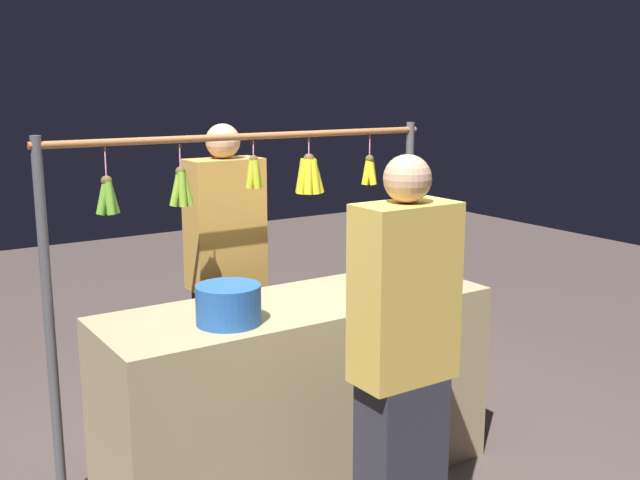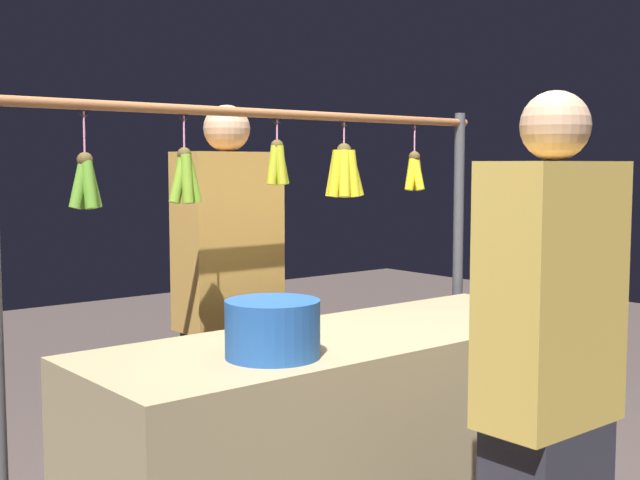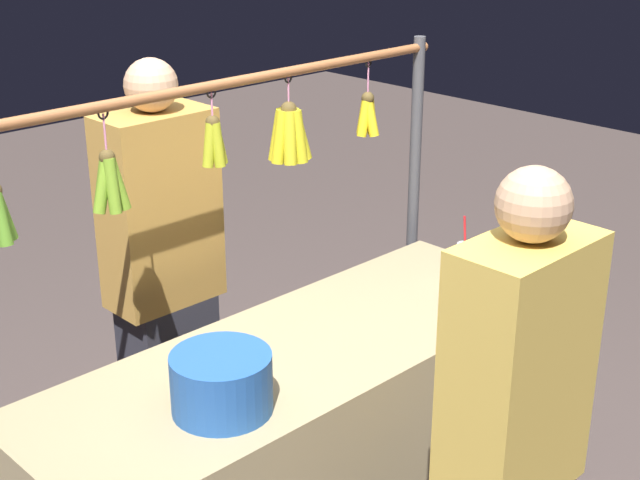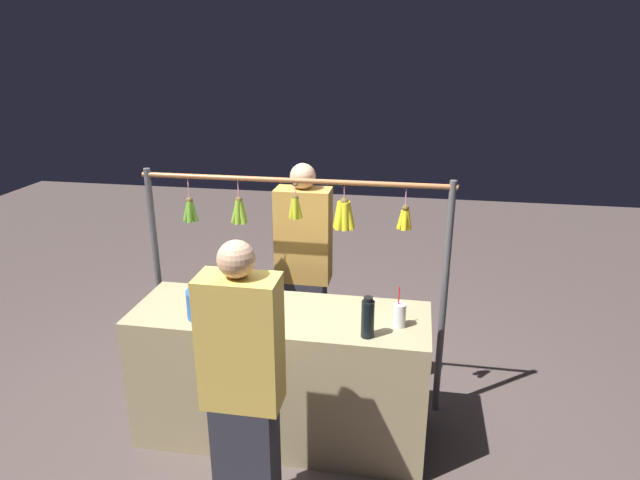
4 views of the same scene
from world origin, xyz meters
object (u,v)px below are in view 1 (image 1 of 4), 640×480
at_px(blue_bucket, 229,304).
at_px(drink_cup, 427,268).
at_px(water_bottle, 421,270).
at_px(customer_person, 403,371).
at_px(vendor_person, 227,281).

relative_size(blue_bucket, drink_cup, 1.11).
bearing_deg(water_bottle, customer_person, 44.66).
relative_size(drink_cup, vendor_person, 0.15).
xyz_separation_m(water_bottle, blue_bucket, (0.94, -0.09, -0.03)).
bearing_deg(customer_person, water_bottle, -135.34).
xyz_separation_m(blue_bucket, drink_cup, (-1.10, -0.06, -0.01)).
bearing_deg(customer_person, blue_bucket, -57.52).
xyz_separation_m(vendor_person, customer_person, (0.00, 1.45, -0.02)).
bearing_deg(drink_cup, water_bottle, 41.41).
xyz_separation_m(drink_cup, customer_person, (0.71, 0.68, -0.15)).
bearing_deg(blue_bucket, drink_cup, -176.98).
distance_m(water_bottle, customer_person, 0.78).
relative_size(vendor_person, customer_person, 1.03).
xyz_separation_m(water_bottle, customer_person, (0.54, 0.53, -0.20)).
height_order(water_bottle, drink_cup, drink_cup).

